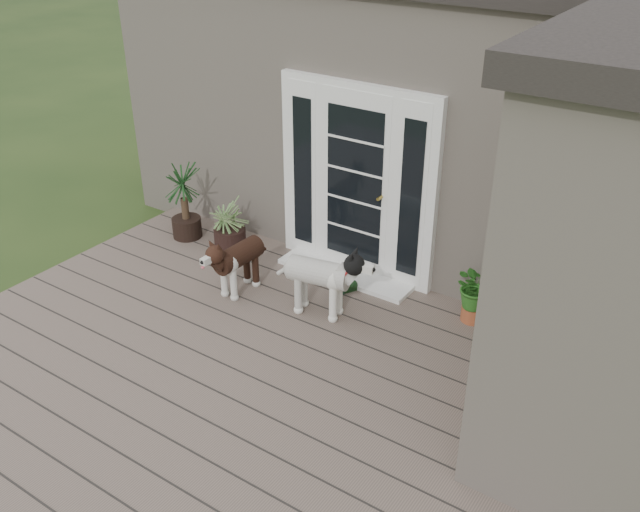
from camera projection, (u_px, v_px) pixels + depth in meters
The scene contains 14 objects.
deck at pixel (246, 379), 6.34m from camera, with size 6.20×4.60×0.12m, color #6B5B4C.
house_main at pixel (456, 106), 8.70m from camera, with size 7.40×4.00×3.10m, color #665E54.
door_unit at pixel (357, 182), 7.49m from camera, with size 1.90×0.14×2.15m, color white.
door_step at pixel (345, 274), 7.85m from camera, with size 1.60×0.40×0.05m, color white.
brindle_dog at pixel (239, 265), 7.42m from camera, with size 0.33×0.77×0.64m, color #311B12, non-canonical shape.
white_dog at pixel (319, 284), 7.02m from camera, with size 0.36×0.85×0.71m, color white, non-canonical shape.
spider_plant at pixel (229, 222), 8.29m from camera, with size 0.64×0.64×0.68m, color #87A062, non-canonical shape.
yucca at pixel (184, 200), 8.47m from camera, with size 0.68×0.68×0.99m, color black, non-canonical shape.
herb_a at pixel (475, 296), 6.95m from camera, with size 0.44×0.44×0.56m, color #255919.
herb_b at pixel (504, 319), 6.60m from camera, with size 0.37×0.37×0.56m, color #205016.
herb_c at pixel (529, 312), 6.70m from camera, with size 0.36×0.36×0.56m, color #1D5217.
sapling at pixel (515, 310), 5.55m from camera, with size 0.55×0.55×1.86m, color #1B601F, non-canonical shape.
clog_left at pixel (339, 292), 7.48m from camera, with size 0.12×0.26×0.08m, color #153620, non-canonical shape.
clog_right at pixel (345, 287), 7.55m from camera, with size 0.14×0.31×0.09m, color black, non-canonical shape.
Camera 1 is at (3.37, -3.36, 4.12)m, focal length 39.04 mm.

